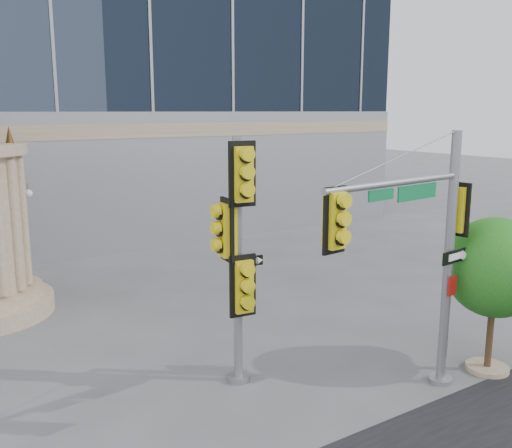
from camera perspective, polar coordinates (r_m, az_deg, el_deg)
ground at (r=13.56m, az=6.85°, el=-15.26°), size 120.00×120.00×0.00m
main_signal_pole at (r=12.09m, az=16.33°, el=-1.34°), size 4.38×0.86×5.64m
secondary_signal_pole at (r=12.24m, az=-1.86°, el=-1.95°), size 0.95×0.78×5.51m
street_tree at (r=14.23m, az=22.84°, el=-4.37°), size 2.36×2.30×3.68m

